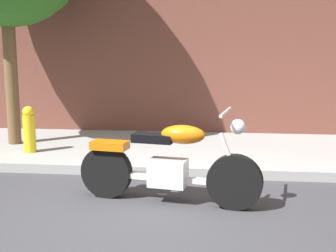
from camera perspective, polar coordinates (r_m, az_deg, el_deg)
name	(u,v)px	position (r m, az deg, el deg)	size (l,w,h in m)	color
ground_plane	(143,212)	(5.10, -3.27, -10.92)	(60.00, 60.00, 0.00)	#38383D
sidewalk	(170,150)	(7.79, 0.20, -3.14)	(24.22, 2.92, 0.14)	#959595
motorcycle	(168,165)	(5.25, -0.01, -5.07)	(2.20, 0.77, 1.14)	black
fire_hydrant	(29,133)	(7.63, -17.37, -0.89)	(0.20, 0.20, 0.91)	gold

